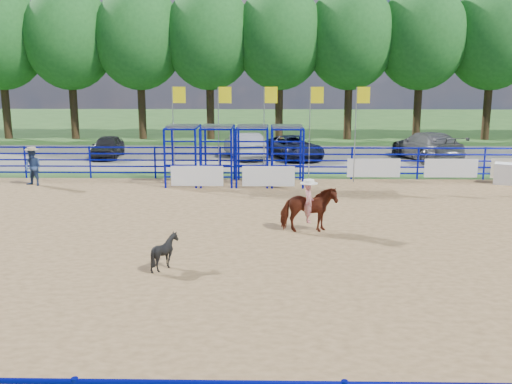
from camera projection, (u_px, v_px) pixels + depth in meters
ground at (297, 244)px, 16.37m from camera, size 120.00×120.00×0.00m
arena_dirt at (297, 243)px, 16.37m from camera, size 30.00×20.00×0.02m
gravel_strip at (282, 157)px, 33.00m from camera, size 40.00×10.00×0.01m
horse_and_rider at (309, 206)px, 17.33m from camera, size 1.73×0.88×2.25m
calf at (165, 252)px, 14.15m from camera, size 0.97×0.91×0.88m
spectator_cowboy at (33, 166)px, 24.45m from camera, size 0.93×0.82×1.65m
car_a at (107, 147)px, 32.55m from camera, size 1.73×3.79×1.26m
car_b at (244, 145)px, 32.45m from camera, size 2.68×4.63×1.44m
car_c at (294, 147)px, 32.27m from camera, size 3.65×5.06×1.28m
car_d at (427, 146)px, 31.71m from camera, size 3.30×5.77×1.57m
perimeter_fence at (297, 218)px, 16.21m from camera, size 30.10×20.10×1.50m
chute_assembly at (243, 156)px, 24.79m from camera, size 19.32×2.41×4.20m
treeline at (280, 33)px, 40.25m from camera, size 56.40×6.40×11.24m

